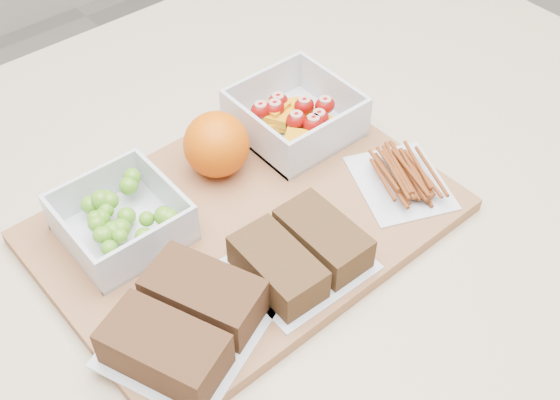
# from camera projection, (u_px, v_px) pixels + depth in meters

# --- Properties ---
(cutting_board) EXTENTS (0.43, 0.31, 0.02)m
(cutting_board) POSITION_uv_depth(u_px,v_px,m) (247.00, 221.00, 0.75)
(cutting_board) COLOR #9A663F
(cutting_board) RESTS_ON counter
(grape_container) EXTENTS (0.11, 0.11, 0.05)m
(grape_container) POSITION_uv_depth(u_px,v_px,m) (122.00, 219.00, 0.72)
(grape_container) COLOR silver
(grape_container) RESTS_ON cutting_board
(fruit_container) EXTENTS (0.13, 0.13, 0.05)m
(fruit_container) POSITION_uv_depth(u_px,v_px,m) (295.00, 117.00, 0.83)
(fruit_container) COLOR silver
(fruit_container) RESTS_ON cutting_board
(orange) EXTENTS (0.07, 0.07, 0.07)m
(orange) POSITION_uv_depth(u_px,v_px,m) (216.00, 144.00, 0.77)
(orange) COLOR #E35B05
(orange) RESTS_ON cutting_board
(sandwich_bag_left) EXTENTS (0.18, 0.17, 0.04)m
(sandwich_bag_left) POSITION_uv_depth(u_px,v_px,m) (185.00, 322.00, 0.63)
(sandwich_bag_left) COLOR silver
(sandwich_bag_left) RESTS_ON cutting_board
(sandwich_bag_center) EXTENTS (0.13, 0.11, 0.04)m
(sandwich_bag_center) POSITION_uv_depth(u_px,v_px,m) (300.00, 253.00, 0.69)
(sandwich_bag_center) COLOR silver
(sandwich_bag_center) RESTS_ON cutting_board
(pretzel_bag) EXTENTS (0.13, 0.14, 0.03)m
(pretzel_bag) POSITION_uv_depth(u_px,v_px,m) (401.00, 175.00, 0.77)
(pretzel_bag) COLOR silver
(pretzel_bag) RESTS_ON cutting_board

